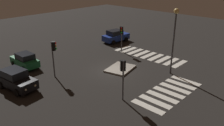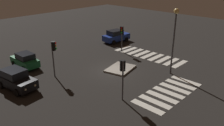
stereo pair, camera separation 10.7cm
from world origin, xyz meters
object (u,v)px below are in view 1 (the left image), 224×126
object	(u,v)px
car_blue	(116,36)
traffic_light_west	(54,50)
traffic_light_north	(122,33)
car_green	(25,60)
car_black	(16,79)
traffic_light_south	(123,70)
traffic_island	(120,69)
street_lamp	(175,30)

from	to	relation	value
car_blue	traffic_light_west	size ratio (longest dim) A/B	1.17
traffic_light_north	traffic_light_west	bearing A→B (deg)	-31.04
car_blue	car_green	bearing A→B (deg)	-176.14
car_black	traffic_light_south	bearing A→B (deg)	24.74
traffic_light_west	traffic_light_north	size ratio (longest dim) A/B	1.08
traffic_island	traffic_light_west	bearing A→B (deg)	148.77
traffic_island	car_green	world-z (taller)	car_green
car_green	traffic_light_north	bearing A→B (deg)	-111.92
car_green	traffic_light_west	size ratio (longest dim) A/B	1.04
traffic_island	street_lamp	bearing A→B (deg)	-58.31
car_black	traffic_light_west	world-z (taller)	traffic_light_west
traffic_island	traffic_light_west	xyz separation A→B (m)	(-6.29, 3.81, 2.91)
traffic_light_south	traffic_island	bearing A→B (deg)	-8.84
traffic_island	car_green	bearing A→B (deg)	129.86
traffic_light_west	car_green	bearing A→B (deg)	134.90
car_black	street_lamp	size ratio (longest dim) A/B	0.64
car_black	traffic_island	bearing A→B (deg)	60.76
street_lamp	traffic_island	bearing A→B (deg)	121.69
car_black	car_green	bearing A→B (deg)	136.81
traffic_island	car_blue	distance (m)	11.37
car_blue	traffic_light_west	distance (m)	15.03
car_green	street_lamp	bearing A→B (deg)	-143.68
car_black	traffic_light_south	distance (m)	10.63
car_black	car_blue	xyz separation A→B (m)	(18.50, 3.77, 0.00)
traffic_island	street_lamp	xyz separation A→B (m)	(3.00, -4.86, 4.87)
car_black	traffic_light_north	world-z (taller)	traffic_light_north
car_black	traffic_light_west	bearing A→B (deg)	76.73
traffic_light_north	street_lamp	distance (m)	9.34
traffic_light_south	street_lamp	size ratio (longest dim) A/B	0.52
traffic_island	car_black	bearing A→B (deg)	157.90
traffic_light_west	car_blue	bearing A→B (deg)	49.99
car_blue	traffic_island	bearing A→B (deg)	-128.49
car_green	street_lamp	xyz separation A→B (m)	(10.27, -13.57, 4.09)
car_green	traffic_light_west	world-z (taller)	traffic_light_west
traffic_light_south	street_lamp	distance (m)	8.26
car_blue	traffic_light_north	size ratio (longest dim) A/B	1.26
traffic_light_north	street_lamp	world-z (taller)	street_lamp
traffic_light_north	car_blue	bearing A→B (deg)	-160.92
car_blue	traffic_light_north	bearing A→B (deg)	-122.29
car_black	traffic_light_west	distance (m)	4.71
car_blue	car_green	distance (m)	15.28
car_blue	car_green	xyz separation A→B (m)	(-15.27, 0.68, -0.09)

